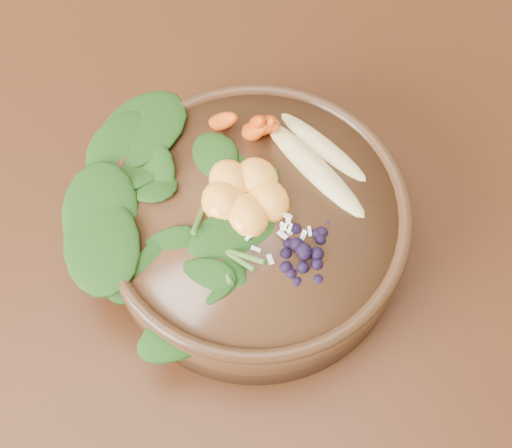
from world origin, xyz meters
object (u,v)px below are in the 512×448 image
Objects in this scene: carrot_cluster at (243,103)px; banana_halves at (319,149)px; mandarin_cluster at (245,188)px; blueberry_pile at (304,243)px; stoneware_bowl at (256,229)px; kale_heap at (176,184)px.

carrot_cluster is 0.47× the size of banana_halves.
mandarin_cluster is 0.69× the size of blueberry_pile.
blueberry_pile reaches higher than stoneware_bowl.
carrot_cluster is at bearing 86.01° from blueberry_pile.
stoneware_bowl is 0.10m from banana_halves.
carrot_cluster is (0.03, 0.09, 0.08)m from stoneware_bowl.
kale_heap is 0.06m from mandarin_cluster.
stoneware_bowl is at bearing -177.26° from banana_halves.
banana_halves is 1.26× the size of blueberry_pile.
banana_halves is 0.10m from blueberry_pile.
carrot_cluster is at bearing 26.07° from kale_heap.
blueberry_pile is at bearing -71.58° from stoneware_bowl.
blueberry_pile is (-0.06, -0.08, 0.01)m from banana_halves.
mandarin_cluster reaches higher than stoneware_bowl.
blueberry_pile is at bearing -73.71° from mandarin_cluster.
banana_halves is (0.05, -0.06, -0.03)m from carrot_cluster.
mandarin_cluster reaches higher than banana_halves.
carrot_cluster is (0.09, 0.04, 0.02)m from kale_heap.
carrot_cluster reaches higher than mandarin_cluster.
carrot_cluster is 0.08m from banana_halves.
stoneware_bowl is at bearing -37.57° from kale_heap.
stoneware_bowl is 3.62× the size of carrot_cluster.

